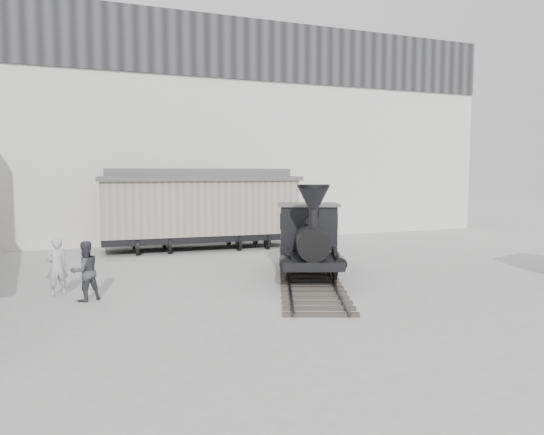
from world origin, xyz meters
name	(u,v)px	position (x,y,z in m)	size (l,w,h in m)	color
ground	(330,310)	(0.00, 0.00, 0.00)	(90.00, 90.00, 0.00)	#9E9E9B
north_wall	(188,130)	(0.00, 14.98, 5.55)	(34.00, 2.51, 11.00)	silver
locomotive	(309,244)	(1.30, 3.88, 1.11)	(4.98, 8.57, 3.01)	#322D2A
boxcar	(200,207)	(-0.37, 11.37, 1.88)	(8.90, 3.31, 3.58)	black
visitor_a	(57,267)	(-6.32, 4.24, 0.82)	(0.60, 0.39, 1.63)	#B4B4B4
visitor_b	(85,271)	(-5.62, 3.32, 0.81)	(0.78, 0.61, 1.61)	#3E3F43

